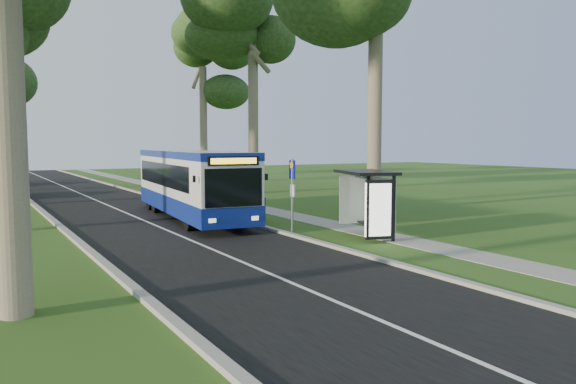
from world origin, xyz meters
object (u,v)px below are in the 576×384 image
object	(u,v)px
bus	(191,184)
car_white	(5,185)
bus_shelter	(375,191)
litter_bin	(259,209)
bus_stop_sign	(292,188)

from	to	relation	value
bus	car_white	xyz separation A→B (m)	(-6.65, 15.06, -0.77)
bus_shelter	litter_bin	distance (m)	6.45
litter_bin	car_white	world-z (taller)	car_white
bus_stop_sign	litter_bin	distance (m)	3.98
bus	litter_bin	world-z (taller)	bus
bus	litter_bin	size ratio (longest dim) A/B	11.64
bus_stop_sign	litter_bin	bearing A→B (deg)	83.01
bus_stop_sign	car_white	size ratio (longest dim) A/B	0.59
bus_stop_sign	bus_shelter	bearing A→B (deg)	-48.78
bus	car_white	distance (m)	16.48
litter_bin	car_white	distance (m)	19.42
bus	bus_stop_sign	distance (m)	6.17
litter_bin	bus_stop_sign	bearing A→B (deg)	-98.28
bus	bus_shelter	xyz separation A→B (m)	(3.80, -8.32, 0.11)
bus	car_white	bearing A→B (deg)	119.14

